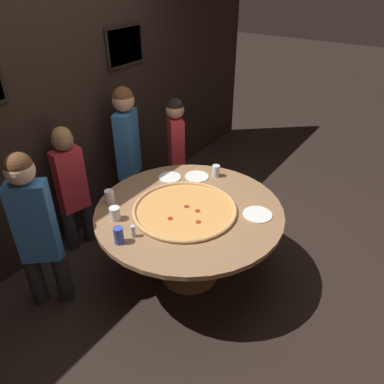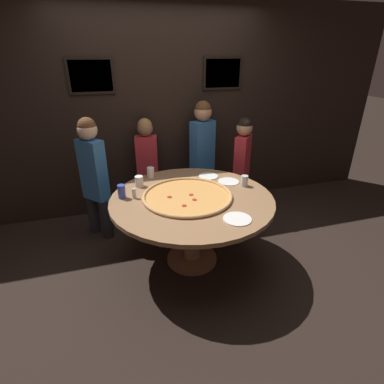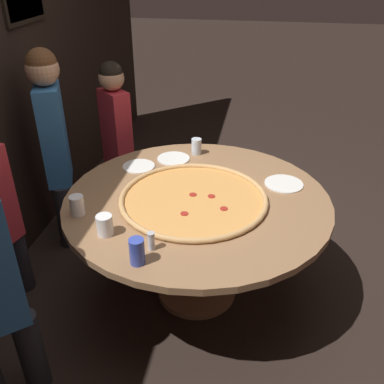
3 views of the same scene
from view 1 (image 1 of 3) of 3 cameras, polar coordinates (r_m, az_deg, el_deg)
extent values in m
plane|color=black|center=(3.57, -0.39, -12.38)|extent=(24.00, 24.00, 0.00)
cube|color=black|center=(3.73, -18.57, 11.62)|extent=(6.40, 0.06, 2.60)
cube|color=black|center=(4.09, -10.18, 21.06)|extent=(0.52, 0.02, 0.40)
cube|color=#B2A893|center=(4.09, -10.11, 21.06)|extent=(0.46, 0.01, 0.34)
cylinder|color=#936B47|center=(3.11, -0.44, -2.90)|extent=(1.56, 1.56, 0.04)
cylinder|color=#936B47|center=(3.34, -0.41, -8.10)|extent=(0.16, 0.16, 0.70)
cylinder|color=#936B47|center=(3.56, -0.39, -12.16)|extent=(0.52, 0.52, 0.04)
cylinder|color=#E0994C|center=(3.08, -1.11, -2.77)|extent=(0.82, 0.82, 0.01)
torus|color=tan|center=(3.07, -1.11, -2.62)|extent=(0.86, 0.86, 0.03)
cylinder|color=#A8281E|center=(3.10, -0.82, -2.23)|extent=(0.04, 0.04, 0.00)
cylinder|color=#A8281E|center=(3.05, 0.90, -2.86)|extent=(0.04, 0.04, 0.00)
cylinder|color=#A8281E|center=(2.97, -3.34, -4.06)|extent=(0.04, 0.04, 0.00)
cylinder|color=#A8281E|center=(2.93, 0.94, -4.58)|extent=(0.04, 0.04, 0.00)
cylinder|color=white|center=(3.23, -12.46, -0.65)|extent=(0.08, 0.08, 0.11)
cylinder|color=white|center=(3.01, -11.67, -3.23)|extent=(0.08, 0.08, 0.11)
cylinder|color=#384CB7|center=(2.77, -11.12, -6.50)|extent=(0.07, 0.07, 0.13)
cylinder|color=silver|center=(3.54, 3.68, 3.23)|extent=(0.07, 0.07, 0.11)
cylinder|color=white|center=(3.07, 9.95, -3.38)|extent=(0.24, 0.24, 0.01)
cylinder|color=white|center=(3.54, -3.42, 2.27)|extent=(0.21, 0.21, 0.01)
cylinder|color=white|center=(3.55, 0.73, 2.39)|extent=(0.22, 0.22, 0.01)
cylinder|color=silver|center=(2.82, -8.96, -6.02)|extent=(0.04, 0.04, 0.08)
cylinder|color=#B7B7BC|center=(2.79, -9.04, -5.23)|extent=(0.04, 0.04, 0.01)
cylinder|color=#232328|center=(3.97, -15.53, -4.34)|extent=(0.14, 0.14, 0.44)
cylinder|color=#232328|center=(3.91, -18.03, -5.47)|extent=(0.14, 0.14, 0.44)
cube|color=red|center=(3.66, -18.05, 1.74)|extent=(0.29, 0.19, 0.62)
sphere|color=#8C664C|center=(3.48, -19.16, 7.48)|extent=(0.19, 0.19, 0.19)
sphere|color=#9E703D|center=(3.47, -19.25, 7.98)|extent=(0.18, 0.18, 0.18)
cylinder|color=#232328|center=(4.35, -8.56, 0.59)|extent=(0.18, 0.18, 0.51)
cylinder|color=#232328|center=(4.17, -9.57, -1.01)|extent=(0.18, 0.18, 0.51)
cube|color=#3370B2|center=(3.98, -9.79, 7.21)|extent=(0.34, 0.27, 0.71)
sphere|color=tan|center=(3.81, -10.44, 13.53)|extent=(0.22, 0.22, 0.22)
sphere|color=brown|center=(3.79, -10.50, 14.08)|extent=(0.20, 0.20, 0.20)
cylinder|color=#232328|center=(3.38, -19.04, -12.13)|extent=(0.18, 0.18, 0.48)
cylinder|color=#232328|center=(3.44, -22.65, -12.16)|extent=(0.18, 0.18, 0.48)
cube|color=#3370B2|center=(3.05, -22.93, -4.26)|extent=(0.31, 0.32, 0.68)
sphere|color=beige|center=(2.83, -24.80, 3.00)|extent=(0.21, 0.21, 0.21)
sphere|color=brown|center=(2.82, -24.96, 3.65)|extent=(0.19, 0.19, 0.19)
cylinder|color=#232328|center=(4.47, -2.57, 1.39)|extent=(0.17, 0.17, 0.45)
cylinder|color=#232328|center=(4.30, -2.03, 0.06)|extent=(0.17, 0.17, 0.45)
cube|color=red|center=(4.13, -2.46, 7.09)|extent=(0.28, 0.29, 0.62)
sphere|color=tan|center=(3.97, -2.60, 12.44)|extent=(0.19, 0.19, 0.19)
sphere|color=black|center=(3.96, -2.62, 12.90)|extent=(0.18, 0.18, 0.18)
camera|label=2|loc=(1.76, 65.13, -4.21)|focal=28.00mm
camera|label=3|loc=(1.22, -51.25, -4.49)|focal=40.00mm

